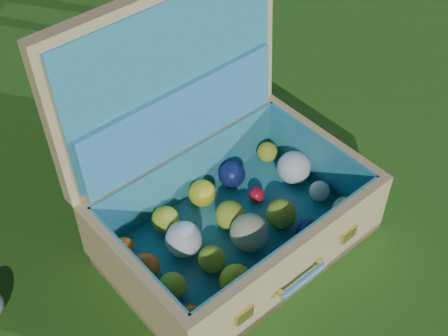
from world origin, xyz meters
TOP-DOWN VIEW (x-y plane):
  - ground at (0.00, 0.00)m, footprint 60.00×60.00m
  - suitcase at (0.13, -0.10)m, footprint 0.81×0.72m

SIDE VIEW (x-z plane):
  - ground at x=0.00m, z-range 0.00..0.00m
  - suitcase at x=0.13m, z-range -0.14..0.51m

